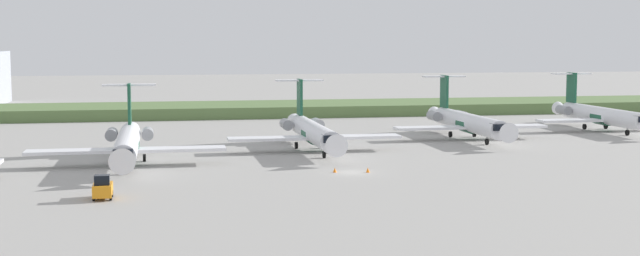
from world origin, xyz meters
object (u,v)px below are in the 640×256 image
(regional_jet_second, at_px, (127,143))
(safety_cone_mid_marker, at_px, (368,170))
(regional_jet_fifth, at_px, (601,115))
(safety_cone_front_marker, at_px, (335,170))
(regional_jet_third, at_px, (313,131))
(baggage_tug, at_px, (103,188))
(regional_jet_fourth, at_px, (467,121))

(regional_jet_second, xyz_separation_m, safety_cone_mid_marker, (26.30, -11.58, -2.26))
(regional_jet_fifth, bearing_deg, safety_cone_front_marker, -145.24)
(safety_cone_front_marker, bearing_deg, regional_jet_fifth, 34.76)
(regional_jet_third, height_order, safety_cone_front_marker, regional_jet_third)
(safety_cone_front_marker, relative_size, safety_cone_mid_marker, 1.00)
(baggage_tug, height_order, safety_cone_mid_marker, baggage_tug)
(regional_jet_second, distance_m, baggage_tug, 22.62)
(regional_jet_second, height_order, regional_jet_fourth, same)
(regional_jet_third, xyz_separation_m, safety_cone_front_marker, (-1.04, -19.62, -2.26))
(regional_jet_third, distance_m, regional_jet_fourth, 26.66)
(regional_jet_second, relative_size, baggage_tug, 9.69)
(regional_jet_third, bearing_deg, regional_jet_second, -159.77)
(regional_jet_third, distance_m, safety_cone_mid_marker, 20.61)
(regional_jet_fourth, distance_m, regional_jet_fifth, 26.53)
(regional_jet_fourth, xyz_separation_m, safety_cone_mid_marker, (-22.48, -29.53, -2.26))
(regional_jet_fourth, relative_size, baggage_tug, 9.69)
(regional_jet_third, bearing_deg, regional_jet_fifth, 17.77)
(regional_jet_third, relative_size, regional_jet_fourth, 1.00)
(regional_jet_fourth, bearing_deg, safety_cone_front_marker, -132.12)
(baggage_tug, bearing_deg, safety_cone_front_marker, 25.70)
(regional_jet_fifth, relative_size, safety_cone_front_marker, 56.36)
(regional_jet_third, xyz_separation_m, regional_jet_fifth, (50.60, 16.22, 0.00))
(regional_jet_fifth, height_order, baggage_tug, regional_jet_fifth)
(regional_jet_fourth, height_order, baggage_tug, regional_jet_fourth)
(regional_jet_third, height_order, baggage_tug, regional_jet_third)
(regional_jet_fourth, bearing_deg, regional_jet_third, -159.81)
(regional_jet_third, xyz_separation_m, safety_cone_mid_marker, (2.54, -20.33, -2.26))
(regional_jet_fourth, bearing_deg, baggage_tug, -141.16)
(regional_jet_second, distance_m, safety_cone_mid_marker, 28.82)
(baggage_tug, bearing_deg, regional_jet_third, 51.07)
(regional_jet_fourth, relative_size, regional_jet_fifth, 1.00)
(regional_jet_fourth, height_order, regional_jet_fifth, same)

